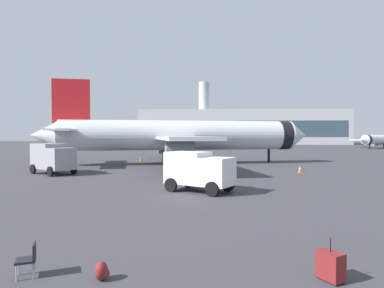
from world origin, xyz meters
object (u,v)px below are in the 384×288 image
at_px(safety_cone_mid, 300,169).
at_px(rolling_suitcase, 330,265).
at_px(airplane_at_gate, 180,136).
at_px(cargo_van, 198,170).
at_px(traveller_backpack, 102,271).
at_px(safety_cone_near, 141,159).
at_px(service_truck, 53,157).
at_px(gate_chair, 29,258).

xyz_separation_m(safety_cone_mid, rolling_suitcase, (-5.70, -24.74, 0.04)).
height_order(airplane_at_gate, cargo_van, airplane_at_gate).
bearing_deg(traveller_backpack, safety_cone_near, 100.78).
height_order(cargo_van, traveller_backpack, cargo_van).
relative_size(service_truck, safety_cone_mid, 7.24).
distance_m(airplane_at_gate, safety_cone_mid, 16.17).
bearing_deg(service_truck, safety_cone_mid, 5.98).
bearing_deg(airplane_at_gate, safety_cone_near, 147.73).
bearing_deg(gate_chair, airplane_at_gate, 88.97).
bearing_deg(airplane_at_gate, rolling_suitcase, -78.06).
relative_size(rolling_suitcase, gate_chair, 1.28).
height_order(service_truck, traveller_backpack, service_truck).
distance_m(service_truck, safety_cone_mid, 24.07).
distance_m(airplane_at_gate, rolling_suitcase, 34.85).
distance_m(service_truck, cargo_van, 16.97).
height_order(rolling_suitcase, gate_chair, rolling_suitcase).
bearing_deg(traveller_backpack, safety_cone_mid, 65.34).
xyz_separation_m(safety_cone_near, safety_cone_mid, (18.73, -12.91, -0.05)).
xyz_separation_m(service_truck, gate_chair, (10.42, -22.45, -1.11)).
relative_size(safety_cone_near, traveller_backpack, 1.72).
bearing_deg(safety_cone_mid, gate_chair, -118.39).
bearing_deg(safety_cone_near, safety_cone_mid, -34.58).
bearing_deg(safety_cone_near, traveller_backpack, -79.22).
relative_size(airplane_at_gate, traveller_backpack, 73.76).
relative_size(airplane_at_gate, service_truck, 6.85).
distance_m(service_truck, safety_cone_near, 16.31).
xyz_separation_m(cargo_van, rolling_suitcase, (3.89, -13.13, -1.06)).
height_order(service_truck, safety_cone_near, service_truck).
bearing_deg(rolling_suitcase, airplane_at_gate, 101.94).
height_order(safety_cone_near, gate_chair, gate_chair).
bearing_deg(rolling_suitcase, safety_cone_near, 109.10).
bearing_deg(airplane_at_gate, service_truck, -133.28).
bearing_deg(gate_chair, service_truck, 114.91).
height_order(cargo_van, gate_chair, cargo_van).
relative_size(cargo_van, gate_chair, 5.60).
height_order(airplane_at_gate, gate_chair, airplane_at_gate).
height_order(rolling_suitcase, traveller_backpack, rolling_suitcase).
bearing_deg(service_truck, traveller_backpack, -61.19).
relative_size(safety_cone_near, safety_cone_mid, 1.15).
bearing_deg(rolling_suitcase, safety_cone_mid, 77.03).
bearing_deg(service_truck, cargo_van, -32.43).
bearing_deg(rolling_suitcase, cargo_van, 106.51).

